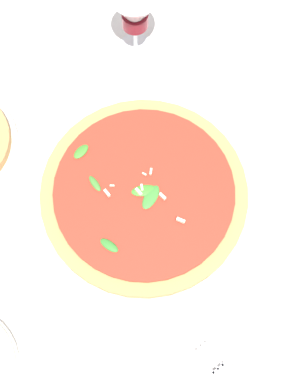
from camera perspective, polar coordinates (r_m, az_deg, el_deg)
The scene contains 3 objects.
ground_plane at distance 0.89m, azimuth 1.25°, elevation -2.41°, with size 6.00×6.00×0.00m, color silver.
pizza_arugula_main at distance 0.88m, azimuth -0.01°, elevation -0.28°, with size 0.36×0.36×0.05m.
wine_glass at distance 0.95m, azimuth -0.98°, elevation 18.56°, with size 0.08×0.08×0.15m.
Camera 1 is at (-0.12, 0.23, 0.85)m, focal length 50.00 mm.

